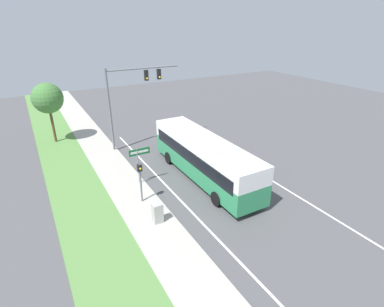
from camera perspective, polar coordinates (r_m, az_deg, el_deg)
name	(u,v)px	position (r m, az deg, el deg)	size (l,w,h in m)	color
ground_plane	(239,197)	(20.74, 8.87, -8.27)	(80.00, 80.00, 0.00)	#4C4C4F
sidewalk	(154,225)	(18.11, -7.27, -13.37)	(2.80, 80.00, 0.12)	#ADA89E
grass_verge	(99,244)	(17.49, -17.36, -16.08)	(3.60, 80.00, 0.10)	#568442
lane_divider_near	(193,213)	(19.03, 0.10, -11.24)	(0.14, 30.00, 0.01)	silver
lane_divider_far	(278,184)	(22.90, 16.04, -5.64)	(0.14, 30.00, 0.01)	silver
bus	(204,156)	(22.08, 2.33, -0.41)	(2.76, 11.52, 3.37)	#2D8956
signal_gantry	(130,91)	(27.34, -11.76, 11.50)	(6.75, 0.41, 7.37)	slate
pedestrian_signal	(140,177)	(19.28, -9.82, -4.42)	(0.28, 0.34, 2.78)	slate
street_sign	(139,158)	(21.45, -10.05, -0.93)	(1.53, 0.08, 2.84)	slate
utility_cabinet	(158,213)	(17.87, -6.57, -11.21)	(0.57, 0.45, 1.23)	#A8A8A3
roadside_tree	(48,98)	(31.00, -25.82, 9.42)	(2.80, 2.80, 5.69)	brown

